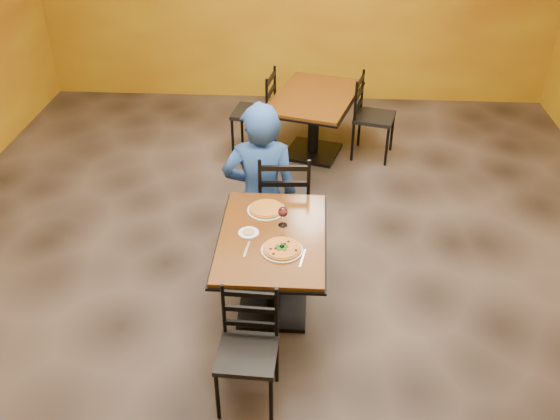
# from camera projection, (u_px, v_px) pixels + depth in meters

# --- Properties ---
(floor) EXTENTS (7.00, 8.00, 0.01)m
(floor) POSITION_uv_depth(u_px,v_px,m) (277.00, 270.00, 5.38)
(floor) COLOR black
(floor) RESTS_ON ground
(table_main) EXTENTS (0.83, 1.23, 0.75)m
(table_main) POSITION_uv_depth(u_px,v_px,m) (272.00, 255.00, 4.66)
(table_main) COLOR #663510
(table_main) RESTS_ON floor
(table_second) EXTENTS (1.23, 1.53, 0.75)m
(table_second) POSITION_uv_depth(u_px,v_px,m) (314.00, 110.00, 6.95)
(table_second) COLOR #663510
(table_second) RESTS_ON floor
(chair_main_near) EXTENTS (0.41, 0.41, 0.87)m
(chair_main_near) POSITION_uv_depth(u_px,v_px,m) (247.00, 355.00, 3.96)
(chair_main_near) COLOR black
(chair_main_near) RESTS_ON floor
(chair_main_far) EXTENTS (0.49, 0.49, 1.02)m
(chair_main_far) POSITION_uv_depth(u_px,v_px,m) (284.00, 199.00, 5.44)
(chair_main_far) COLOR black
(chair_main_far) RESTS_ON floor
(chair_second_left) EXTENTS (0.52, 0.52, 1.02)m
(chair_second_left) POSITION_uv_depth(u_px,v_px,m) (254.00, 113.00, 7.01)
(chair_second_left) COLOR black
(chair_second_left) RESTS_ON floor
(chair_second_right) EXTENTS (0.54, 0.54, 0.98)m
(chair_second_right) POSITION_uv_depth(u_px,v_px,m) (374.00, 118.00, 6.95)
(chair_second_right) COLOR black
(chair_second_right) RESTS_ON floor
(diner) EXTENTS (0.73, 0.52, 1.44)m
(diner) POSITION_uv_depth(u_px,v_px,m) (260.00, 177.00, 5.35)
(diner) COLOR navy
(diner) RESTS_ON floor
(plate_main) EXTENTS (0.31, 0.31, 0.01)m
(plate_main) POSITION_uv_depth(u_px,v_px,m) (282.00, 250.00, 4.39)
(plate_main) COLOR white
(plate_main) RESTS_ON table_main
(pizza_main) EXTENTS (0.28, 0.28, 0.02)m
(pizza_main) POSITION_uv_depth(u_px,v_px,m) (282.00, 248.00, 4.38)
(pizza_main) COLOR #982D0B
(pizza_main) RESTS_ON plate_main
(plate_far) EXTENTS (0.31, 0.31, 0.01)m
(plate_far) POSITION_uv_depth(u_px,v_px,m) (266.00, 210.00, 4.83)
(plate_far) COLOR white
(plate_far) RESTS_ON table_main
(pizza_far) EXTENTS (0.28, 0.28, 0.02)m
(pizza_far) POSITION_uv_depth(u_px,v_px,m) (266.00, 209.00, 4.83)
(pizza_far) COLOR orange
(pizza_far) RESTS_ON plate_far
(side_plate) EXTENTS (0.16, 0.16, 0.01)m
(side_plate) POSITION_uv_depth(u_px,v_px,m) (249.00, 233.00, 4.57)
(side_plate) COLOR white
(side_plate) RESTS_ON table_main
(dip) EXTENTS (0.09, 0.09, 0.01)m
(dip) POSITION_uv_depth(u_px,v_px,m) (249.00, 232.00, 4.57)
(dip) COLOR tan
(dip) RESTS_ON side_plate
(wine_glass) EXTENTS (0.08, 0.08, 0.18)m
(wine_glass) POSITION_uv_depth(u_px,v_px,m) (283.00, 216.00, 4.62)
(wine_glass) COLOR white
(wine_glass) RESTS_ON table_main
(fork) EXTENTS (0.04, 0.19, 0.00)m
(fork) POSITION_uv_depth(u_px,v_px,m) (247.00, 249.00, 4.41)
(fork) COLOR silver
(fork) RESTS_ON table_main
(knife) EXTENTS (0.05, 0.21, 0.00)m
(knife) POSITION_uv_depth(u_px,v_px,m) (303.00, 258.00, 4.32)
(knife) COLOR silver
(knife) RESTS_ON table_main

